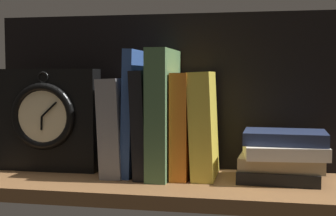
{
  "coord_description": "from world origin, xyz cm",
  "views": [
    {
      "loc": [
        19.8,
        -87.1,
        19.79
      ],
      "look_at": [
        2.06,
        3.32,
        13.3
      ],
      "focal_mm": 50.65,
      "sensor_mm": 36.0,
      "label": 1
    }
  ],
  "objects": [
    {
      "name": "book_orange_pandolfini",
      "position": [
        5.06,
        3.32,
        10.06
      ],
      "size": [
        3.28,
        12.93,
        20.13
      ],
      "primitive_type": "cube",
      "rotation": [
        0.0,
        -0.0,
        0.0
      ],
      "color": "orange",
      "rests_on": "ground_plane"
    },
    {
      "name": "book_black_skeptic",
      "position": [
        -2.33,
        3.32,
        10.26
      ],
      "size": [
        3.39,
        14.67,
        20.62
      ],
      "primitive_type": "cube",
      "rotation": [
        0.0,
        -0.04,
        0.0
      ],
      "color": "black",
      "rests_on": "ground_plane"
    },
    {
      "name": "back_panel",
      "position": [
        0.0,
        12.2,
        16.29
      ],
      "size": [
        74.43,
        1.2,
        32.57
      ],
      "primitive_type": "cube",
      "color": "black",
      "rests_on": "ground_plane"
    },
    {
      "name": "book_blue_modern",
      "position": [
        -4.82,
        3.32,
        12.3
      ],
      "size": [
        2.57,
        12.12,
        24.64
      ],
      "primitive_type": "cube",
      "rotation": [
        0.0,
        0.03,
        0.0
      ],
      "color": "#2D4C8E",
      "rests_on": "ground_plane"
    },
    {
      "name": "framed_clock",
      "position": [
        -23.16,
        3.37,
        10.63
      ],
      "size": [
        20.95,
        5.99,
        20.95
      ],
      "color": "black",
      "rests_on": "ground_plane"
    },
    {
      "name": "book_stack_side",
      "position": [
        23.88,
        3.08,
        4.56
      ],
      "size": [
        16.37,
        13.99,
        9.33
      ],
      "color": "black",
      "rests_on": "ground_plane"
    },
    {
      "name": "book_green_romantic",
      "position": [
        1.19,
        3.32,
        12.33
      ],
      "size": [
        4.05,
        16.57,
        24.68
      ],
      "primitive_type": "cube",
      "rotation": [
        0.0,
        0.0,
        0.0
      ],
      "color": "#476B44",
      "rests_on": "ground_plane"
    },
    {
      "name": "book_yellow_seinlanguage",
      "position": [
        9.05,
        3.32,
        10.14
      ],
      "size": [
        5.13,
        12.54,
        20.45
      ],
      "primitive_type": "cube",
      "rotation": [
        0.0,
        -0.05,
        0.0
      ],
      "color": "gold",
      "rests_on": "ground_plane"
    },
    {
      "name": "book_gray_chess",
      "position": [
        -8.12,
        3.32,
        9.52
      ],
      "size": [
        4.91,
        13.78,
        19.18
      ],
      "primitive_type": "cube",
      "rotation": [
        0.0,
        -0.04,
        0.0
      ],
      "color": "gray",
      "rests_on": "ground_plane"
    },
    {
      "name": "ground_plane",
      "position": [
        0.0,
        0.0,
        -1.25
      ],
      "size": [
        74.43,
        25.61,
        2.5
      ],
      "primitive_type": "cube",
      "color": "brown"
    }
  ]
}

